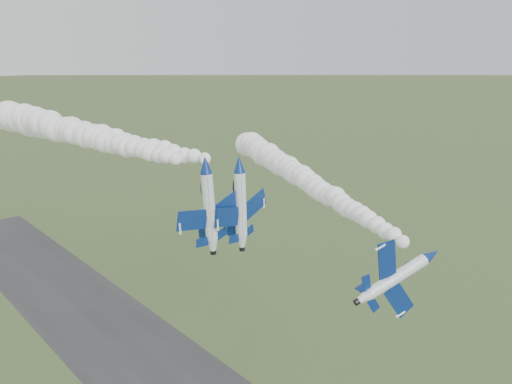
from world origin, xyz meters
The scene contains 6 objects.
jet_lead centered at (13.04, -6.28, 35.17)m, with size 6.03×12.77×9.94m.
smoke_trail_jet_lead centered at (24.13, 27.83, 36.69)m, with size 5.33×65.53×5.33m, color white, non-canonical shape.
jet_pair_left centered at (-3.64, 18.07, 44.78)m, with size 12.02×14.28×3.57m.
smoke_trail_jet_pair_left centered at (-8.16, 49.23, 45.58)m, with size 5.56×55.84×5.56m, color white, non-canonical shape.
jet_pair_right centered at (2.42, 18.60, 43.95)m, with size 12.15×14.16×3.56m.
smoke_trail_jet_pair_right centered at (-6.16, 53.03, 44.93)m, with size 5.67×63.82×5.67m, color white, non-canonical shape.
Camera 1 is at (-45.27, -43.39, 60.86)m, focal length 40.00 mm.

